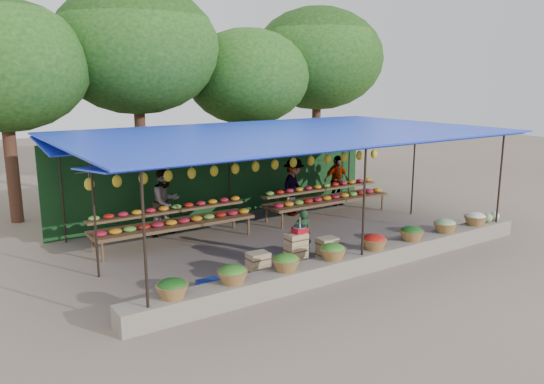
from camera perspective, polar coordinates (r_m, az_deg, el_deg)
ground at (r=13.88m, az=1.34°, el=-5.13°), size 60.00×60.00×0.00m
stone_curb at (r=11.79m, az=9.12°, el=-7.43°), size 10.60×0.55×0.40m
stall_canopy at (r=13.38m, az=1.26°, el=5.98°), size 10.80×6.60×2.82m
produce_baskets at (r=11.61m, az=8.81°, el=-5.83°), size 8.98×0.58×0.34m
netting_backdrop at (r=16.19m, az=-5.05°, el=1.87°), size 10.60×0.06×2.50m
tree_row at (r=18.79m, az=-8.32°, el=13.78°), size 16.51×5.50×7.12m
fruit_table_left at (r=13.68m, az=-10.53°, el=-2.94°), size 4.21×0.95×0.93m
fruit_table_right at (r=16.24m, az=5.87°, el=-0.43°), size 4.21×0.95×0.93m
crate_counter at (r=11.85m, az=2.49°, el=-6.61°), size 2.36×0.35×0.77m
weighing_scale at (r=11.76m, az=3.02°, el=-4.00°), size 0.32×0.32×0.34m
vendor_seated at (r=12.32m, az=3.30°, el=-4.53°), size 0.50×0.42×1.18m
customer_left at (r=14.31m, az=-11.36°, el=-1.06°), size 1.06×0.94×1.82m
customer_mid at (r=16.13m, az=2.35°, el=0.55°), size 1.32×1.15×1.77m
customer_right at (r=17.68m, az=6.94°, el=1.28°), size 0.98×0.45×1.64m
blue_crate_front at (r=10.04m, az=-8.52°, el=-11.36°), size 0.45×0.33×0.27m
blue_crate_back at (r=10.60m, az=-6.79°, el=-10.04°), size 0.44×0.32×0.26m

